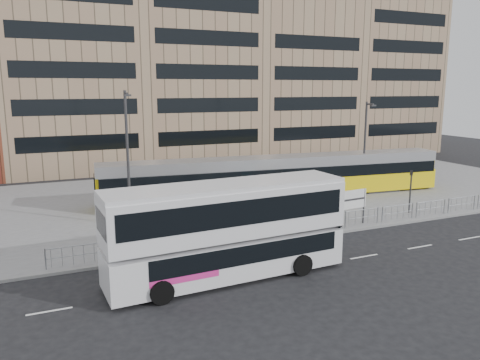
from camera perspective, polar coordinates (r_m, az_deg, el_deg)
name	(u,v)px	position (r m, az deg, el deg)	size (l,w,h in m)	color
ground	(295,240)	(28.80, 6.75, -7.26)	(120.00, 120.00, 0.00)	black
plaza	(223,197)	(39.21, -2.09, -2.11)	(64.00, 24.00, 0.15)	slate
kerb	(295,238)	(28.82, 6.71, -7.09)	(64.00, 0.25, 0.17)	gray
building_row	(168,56)	(59.96, -8.82, 14.70)	(70.40, 18.40, 31.20)	brown
pedestrian_barrier	(319,219)	(29.94, 9.64, -4.67)	(32.07, 0.07, 1.10)	#94969C
road_markings	(349,259)	(26.19, 13.14, -9.38)	(62.00, 0.12, 0.01)	white
double_decker_bus	(228,228)	(22.39, -1.53, -5.82)	(11.79, 3.41, 4.67)	silver
tram	(279,177)	(38.70, 4.78, 0.40)	(29.17, 5.59, 3.42)	yellow
station_sign	(353,201)	(31.55, 13.67, -2.49)	(2.06, 0.27, 2.37)	#2D2D30
ad_panel	(321,216)	(30.69, 9.82, -4.36)	(0.72, 0.19, 1.36)	#2D2D30
pedestrian	(174,229)	(27.34, -8.04, -5.89)	(0.69, 0.45, 1.90)	black
traffic_light_west	(178,217)	(25.91, -7.57, -4.47)	(0.18, 0.21, 3.10)	#2D2D30
traffic_light_east	(411,186)	(35.84, 20.10, -0.70)	(0.20, 0.23, 3.10)	#2D2D30
lamp_post_west	(128,154)	(30.83, -13.52, 3.11)	(0.45, 1.04, 8.77)	#2D2D30
lamp_post_east	(365,144)	(41.24, 15.01, 4.31)	(0.45, 1.04, 7.79)	#2D2D30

